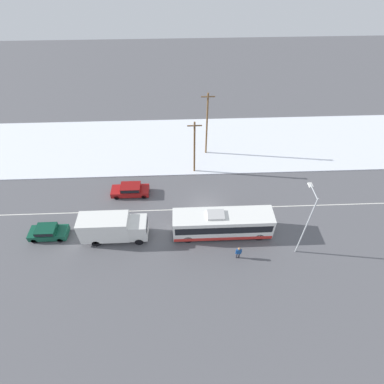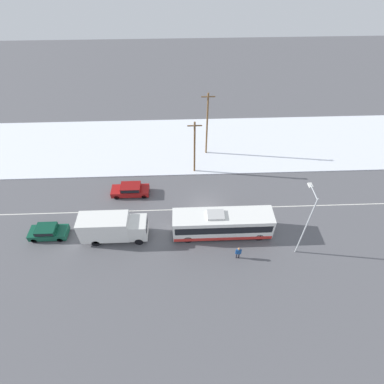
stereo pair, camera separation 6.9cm
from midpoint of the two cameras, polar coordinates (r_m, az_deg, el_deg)
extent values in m
plane|color=#56565B|center=(36.47, 2.63, -3.21)|extent=(120.00, 120.00, 0.00)
cube|color=silver|center=(46.20, 1.45, 9.13)|extent=(80.00, 13.92, 0.12)
cube|color=silver|center=(36.46, 2.63, -3.21)|extent=(60.00, 0.12, 0.00)
cube|color=white|center=(33.04, 5.88, -5.97)|extent=(10.84, 2.55, 2.72)
cube|color=black|center=(32.78, 5.93, -5.61)|extent=(10.40, 2.57, 1.03)
cube|color=red|center=(33.91, 5.75, -7.15)|extent=(10.73, 2.57, 0.49)
cube|color=#B2B2B2|center=(31.81, 4.62, -4.35)|extent=(1.80, 1.40, 0.24)
cylinder|color=black|center=(33.99, 12.76, -8.33)|extent=(1.00, 0.28, 1.00)
cylinder|color=black|center=(35.33, 12.04, -5.39)|extent=(1.00, 0.28, 1.00)
cylinder|color=black|center=(32.99, -0.71, -8.97)|extent=(1.00, 0.28, 1.00)
cylinder|color=black|center=(34.37, -0.82, -5.90)|extent=(1.00, 0.28, 1.00)
cube|color=silver|center=(33.57, -16.25, -6.39)|extent=(5.25, 2.30, 2.79)
cube|color=silver|center=(33.08, -10.11, -6.69)|extent=(1.90, 2.19, 2.17)
cube|color=black|center=(32.61, -8.58, -6.20)|extent=(0.06, 1.96, 0.96)
cylinder|color=black|center=(33.36, -10.01, -9.27)|extent=(0.90, 0.26, 0.90)
cylinder|color=black|center=(34.58, -9.73, -6.52)|extent=(0.90, 0.26, 0.90)
cylinder|color=black|center=(34.36, -17.76, -9.21)|extent=(0.90, 0.26, 0.90)
cylinder|color=black|center=(35.54, -17.17, -6.55)|extent=(0.90, 0.26, 0.90)
cube|color=maroon|center=(38.51, -11.60, 0.21)|extent=(4.70, 1.80, 0.71)
cube|color=maroon|center=(38.04, -11.57, 0.90)|extent=(2.44, 1.66, 0.58)
cube|color=black|center=(38.03, -11.57, 0.92)|extent=(2.25, 1.69, 0.47)
cylinder|color=black|center=(38.47, -14.09, -0.97)|extent=(0.64, 0.22, 0.64)
cylinder|color=black|center=(39.56, -13.78, 0.68)|extent=(0.64, 0.22, 0.64)
cylinder|color=black|center=(37.87, -9.06, -0.84)|extent=(0.64, 0.22, 0.64)
cylinder|color=black|center=(38.98, -8.90, 0.83)|extent=(0.64, 0.22, 0.64)
cube|color=#0F4733|center=(36.95, -25.55, -7.00)|extent=(4.11, 1.80, 0.74)
cube|color=#0D3C2B|center=(36.53, -26.01, -6.38)|extent=(2.14, 1.66, 0.54)
cube|color=black|center=(36.53, -26.01, -6.37)|extent=(1.96, 1.69, 0.43)
cylinder|color=black|center=(36.18, -23.78, -8.30)|extent=(0.64, 0.22, 0.64)
cylinder|color=black|center=(37.07, -23.17, -6.35)|extent=(0.64, 0.22, 0.64)
cylinder|color=black|center=(37.33, -27.81, -8.16)|extent=(0.64, 0.22, 0.64)
cylinder|color=black|center=(38.20, -27.11, -6.28)|extent=(0.64, 0.22, 0.64)
cylinder|color=#23232D|center=(32.26, 8.54, -11.89)|extent=(0.12, 0.12, 0.82)
cylinder|color=#23232D|center=(32.31, 8.98, -11.86)|extent=(0.12, 0.12, 0.82)
cube|color=#19478C|center=(31.67, 8.91, -11.14)|extent=(0.43, 0.23, 0.67)
sphere|color=#8E6647|center=(31.28, 9.01, -10.65)|extent=(0.28, 0.28, 0.28)
cylinder|color=#19478C|center=(31.65, 8.42, -11.20)|extent=(0.11, 0.11, 0.64)
cylinder|color=#19478C|center=(31.75, 9.38, -11.14)|extent=(0.11, 0.11, 0.64)
cylinder|color=#9EA3A8|center=(31.35, 20.85, -6.40)|extent=(0.14, 0.14, 8.24)
cylinder|color=#9EA3A8|center=(29.16, 22.28, -0.03)|extent=(0.10, 1.93, 0.10)
cube|color=silver|center=(29.82, 21.68, 1.19)|extent=(0.36, 0.60, 0.16)
cylinder|color=brown|center=(38.89, 0.54, 8.30)|extent=(0.24, 0.24, 7.80)
cube|color=brown|center=(36.95, 0.57, 12.52)|extent=(1.80, 0.12, 0.12)
cylinder|color=brown|center=(41.83, 2.93, 12.54)|extent=(0.24, 0.24, 9.44)
cube|color=brown|center=(39.71, 3.16, 17.67)|extent=(1.80, 0.12, 0.12)
camera|label=1|loc=(0.03, -89.95, 0.05)|focal=28.00mm
camera|label=2|loc=(0.03, 90.05, -0.05)|focal=28.00mm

